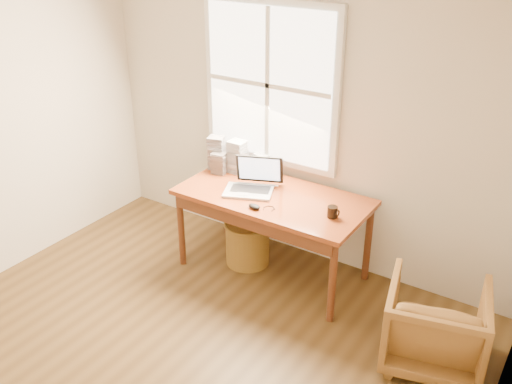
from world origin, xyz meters
TOP-DOWN VIEW (x-y plane):
  - room_shell at (-0.02, 0.16)m, footprint 4.04×4.54m
  - desk at (0.00, 1.80)m, footprint 1.60×0.80m
  - armchair at (1.54, 1.45)m, footprint 0.81×0.82m
  - wicker_stool at (-0.26, 1.80)m, footprint 0.46×0.46m
  - laptop at (-0.20, 1.73)m, footprint 0.55×0.56m
  - mouse at (-0.00, 1.51)m, footprint 0.12×0.08m
  - coffee_mug at (0.58, 1.72)m, footprint 0.10×0.10m
  - cd_stack_a at (-0.52, 2.03)m, footprint 0.15×0.13m
  - cd_stack_b at (-0.64, 1.92)m, footprint 0.14×0.13m
  - cd_stack_c at (-0.72, 1.99)m, footprint 0.17×0.16m
  - cd_stack_d at (-0.34, 2.16)m, footprint 0.15×0.14m

SIDE VIEW (x-z plane):
  - wicker_stool at x=-0.26m, z-range 0.00..0.39m
  - armchair at x=1.54m, z-range 0.00..0.62m
  - desk at x=0.00m, z-range 0.71..0.75m
  - mouse at x=0.00m, z-range 0.75..0.79m
  - coffee_mug at x=0.58m, z-range 0.75..0.84m
  - cd_stack_d at x=-0.34m, z-range 0.75..0.92m
  - cd_stack_b at x=-0.64m, z-range 0.75..0.94m
  - cd_stack_a at x=-0.52m, z-range 0.75..1.05m
  - cd_stack_c at x=-0.72m, z-range 0.75..1.06m
  - laptop at x=-0.20m, z-range 0.75..1.06m
  - room_shell at x=-0.02m, z-range 0.00..2.64m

